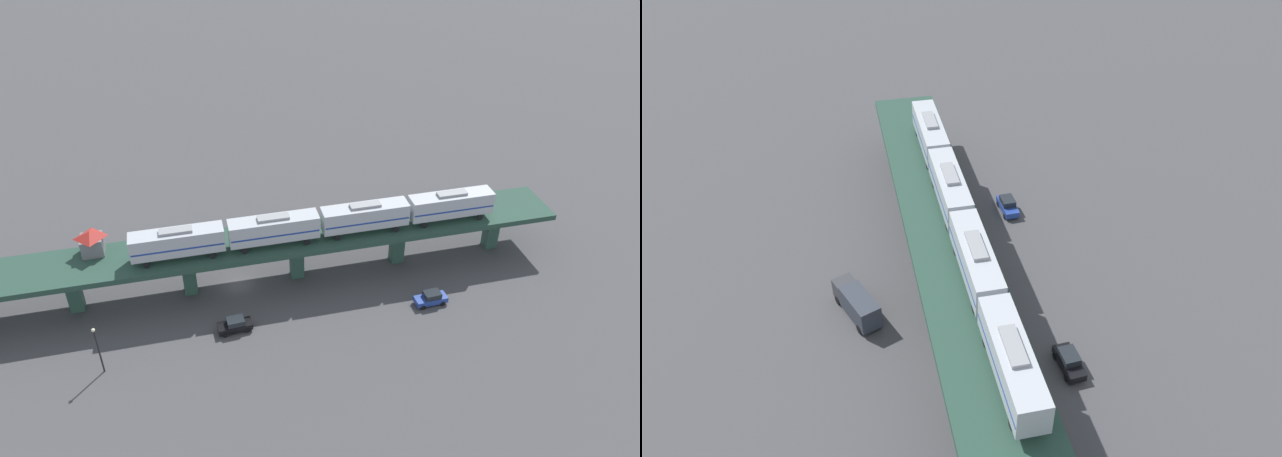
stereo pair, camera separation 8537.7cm
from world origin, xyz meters
The scene contains 8 objects.
ground_plane centered at (0.00, 0.00, 0.00)m, with size 400.00×400.00×0.00m, color #424244.
elevated_viaduct centered at (0.00, -0.16, 6.06)m, with size 9.43×92.09×7.04m.
subway_train centered at (-1.27, -11.57, 9.58)m, with size 3.40×49.83×4.45m.
signal_hut centered at (2.20, 18.25, 8.84)m, with size 3.26×3.26×3.40m.
street_car_black centered at (-9.22, 1.47, 0.94)m, with size 2.21×4.52×1.89m.
street_car_blue centered at (-10.06, -24.91, 0.94)m, with size 2.15×4.50×1.89m.
delivery_truck centered at (10.40, -9.85, 1.76)m, with size 4.89×7.51×3.20m.
street_lamp centered at (-12.63, 17.58, 4.11)m, with size 0.44×0.44×6.94m.
Camera 1 is at (-68.84, 4.31, 56.31)m, focal length 35.00 mm.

